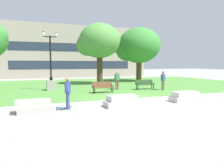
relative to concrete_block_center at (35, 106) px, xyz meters
The scene contains 15 objects.
ground_plane 6.42m from the concrete_block_center, 20.65° to the left, with size 140.00×140.00×0.00m, color gray.
grass_lawn 13.65m from the concrete_block_center, 63.93° to the left, with size 40.00×20.00×0.02m, color #4C8438.
concrete_block_center is the anchor object (origin of this frame).
concrete_block_left 4.65m from the concrete_block_center, ahead, with size 1.85×0.90×0.64m.
concrete_block_right 9.15m from the concrete_block_center, ahead, with size 1.82×0.90×0.64m.
person_skateboarder 1.81m from the concrete_block_center, ahead, with size 0.24×0.61×1.71m.
skateboard 1.38m from the concrete_block_center, ahead, with size 1.03×0.29×0.14m.
park_bench_near_left 7.92m from the concrete_block_center, 45.28° to the left, with size 1.82×0.62×0.90m.
park_bench_near_right 11.96m from the concrete_block_center, 32.83° to the left, with size 1.82×0.62×0.90m.
lamp_post_center 9.18m from the concrete_block_center, 78.74° to the left, with size 1.32×0.80×5.29m.
tree_near_right 20.98m from the concrete_block_center, 46.87° to the left, with size 5.91×5.63×7.27m.
tree_near_left 15.87m from the concrete_block_center, 59.29° to the left, with size 4.99×4.76×7.10m.
person_bystander_near_lawn 10.56m from the concrete_block_center, 43.94° to the left, with size 0.68×0.30×1.71m.
person_bystander_far_lawn 12.48m from the concrete_block_center, 25.14° to the left, with size 0.64×0.39×1.71m.
building_facade_distant 28.13m from the concrete_block_center, 74.20° to the left, with size 27.60×1.03×9.10m.
Camera 1 is at (-6.41, -13.64, 2.44)m, focal length 35.00 mm.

